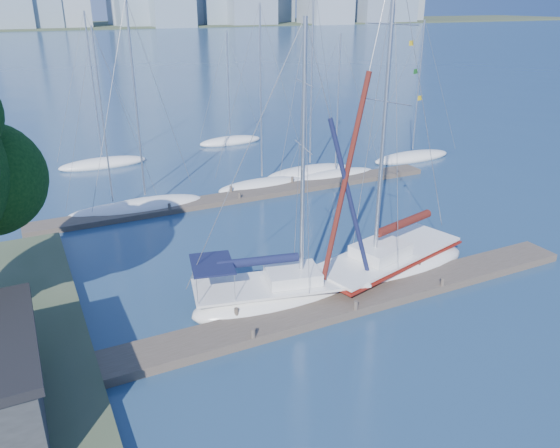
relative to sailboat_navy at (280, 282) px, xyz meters
name	(u,v)px	position (x,y,z in m)	size (l,w,h in m)	color
ground	(344,307)	(2.42, -1.84, -1.00)	(700.00, 700.00, 0.00)	navy
near_dock	(345,304)	(2.42, -1.84, -0.80)	(26.00, 2.00, 0.40)	#483F35
far_dock	(248,195)	(4.42, 14.16, -0.82)	(30.00, 1.80, 0.36)	#483F35
far_shore	(21,27)	(2.42, 318.16, -1.00)	(800.00, 100.00, 1.50)	#38472D
sailboat_navy	(280,282)	(0.00, 0.00, 0.00)	(9.08, 4.65, 13.24)	white
sailboat_maroon	(388,251)	(6.35, 0.25, 0.18)	(10.03, 5.47, 16.06)	white
bg_boat_0	(114,210)	(-4.87, 15.14, -0.76)	(6.28, 2.72, 12.13)	white
bg_boat_1	(146,206)	(-2.79, 14.86, -0.72)	(8.26, 5.25, 13.76)	white
bg_boat_2	(262,185)	(6.22, 15.73, -0.75)	(7.27, 4.41, 13.37)	white
bg_boat_3	(310,172)	(10.94, 16.77, -0.70)	(7.98, 5.42, 15.19)	white
bg_boat_4	(335,175)	(12.48, 15.38, -0.78)	(7.48, 4.40, 11.26)	white
bg_boat_5	(412,157)	(21.50, 17.02, -0.76)	(8.12, 4.81, 12.09)	white
bg_boat_6	(103,163)	(-3.57, 27.09, -0.75)	(7.46, 2.66, 12.78)	white
bg_boat_7	(230,141)	(9.18, 29.81, -0.77)	(6.48, 2.40, 10.87)	white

